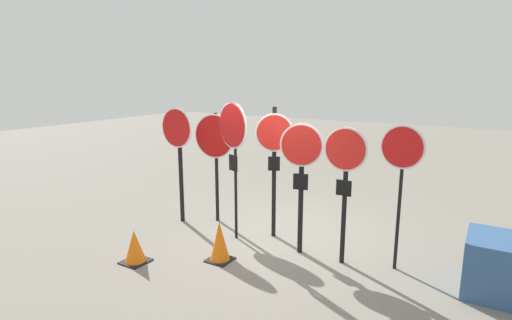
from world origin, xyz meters
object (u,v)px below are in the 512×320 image
at_px(stop_sign_2, 233,136).
at_px(stop_sign_5, 345,169).
at_px(stop_sign_0, 178,144).
at_px(stop_sign_4, 301,166).
at_px(storage_crate, 500,267).
at_px(stop_sign_6, 402,161).
at_px(stop_sign_3, 274,150).
at_px(traffic_cone_0, 220,242).
at_px(traffic_cone_1, 135,247).
at_px(stop_sign_1, 215,144).

bearing_deg(stop_sign_2, stop_sign_5, 23.16).
height_order(stop_sign_0, stop_sign_4, stop_sign_0).
bearing_deg(storage_crate, stop_sign_5, -173.92).
bearing_deg(stop_sign_0, stop_sign_6, 5.05).
relative_size(stop_sign_4, stop_sign_5, 1.00).
relative_size(stop_sign_3, stop_sign_6, 1.07).
xyz_separation_m(stop_sign_2, traffic_cone_0, (0.31, -0.87, -1.60)).
height_order(stop_sign_5, traffic_cone_0, stop_sign_5).
xyz_separation_m(stop_sign_3, stop_sign_4, (0.72, -0.41, -0.12)).
height_order(stop_sign_3, traffic_cone_1, stop_sign_3).
bearing_deg(stop_sign_4, storage_crate, -10.41).
bearing_deg(traffic_cone_1, traffic_cone_0, 33.67).
bearing_deg(stop_sign_1, stop_sign_2, -40.08).
distance_m(stop_sign_2, stop_sign_6, 2.85).
xyz_separation_m(traffic_cone_1, storage_crate, (5.06, 1.91, 0.14)).
bearing_deg(stop_sign_3, stop_sign_6, -31.63).
bearing_deg(stop_sign_2, storage_crate, 25.68).
relative_size(stop_sign_0, stop_sign_3, 0.97).
xyz_separation_m(stop_sign_4, traffic_cone_0, (-1.00, -0.92, -1.21)).
height_order(stop_sign_0, storage_crate, stop_sign_0).
relative_size(stop_sign_6, storage_crate, 2.45).
height_order(stop_sign_5, traffic_cone_1, stop_sign_5).
height_order(stop_sign_0, traffic_cone_0, stop_sign_0).
relative_size(stop_sign_1, stop_sign_3, 0.93).
bearing_deg(stop_sign_1, stop_sign_0, -153.94).
relative_size(stop_sign_0, storage_crate, 2.53).
xyz_separation_m(stop_sign_5, stop_sign_6, (0.78, 0.23, 0.17)).
bearing_deg(stop_sign_6, stop_sign_3, -177.56).
xyz_separation_m(stop_sign_0, stop_sign_4, (2.75, -0.12, -0.11)).
distance_m(stop_sign_1, storage_crate, 5.20).
bearing_deg(stop_sign_0, traffic_cone_1, -67.59).
bearing_deg(traffic_cone_1, storage_crate, 20.67).
xyz_separation_m(stop_sign_2, traffic_cone_1, (-0.83, -1.63, -1.66)).
bearing_deg(storage_crate, stop_sign_1, 176.84).
bearing_deg(traffic_cone_1, stop_sign_3, 55.72).
distance_m(traffic_cone_1, storage_crate, 5.40).
relative_size(stop_sign_0, traffic_cone_0, 3.56).
relative_size(stop_sign_2, storage_crate, 2.72).
bearing_deg(traffic_cone_0, stop_sign_4, 42.52).
xyz_separation_m(stop_sign_2, stop_sign_6, (2.83, 0.27, -0.19)).
xyz_separation_m(stop_sign_6, storage_crate, (1.40, 0.01, -1.33)).
bearing_deg(stop_sign_3, stop_sign_1, 148.89).
distance_m(stop_sign_4, traffic_cone_0, 1.82).
bearing_deg(stop_sign_2, traffic_cone_1, -95.07).
bearing_deg(stop_sign_2, stop_sign_1, 168.01).
height_order(traffic_cone_0, traffic_cone_1, traffic_cone_0).
bearing_deg(stop_sign_6, stop_sign_4, -164.55).
relative_size(stop_sign_2, stop_sign_5, 1.14).
xyz_separation_m(stop_sign_5, storage_crate, (2.17, 0.23, -1.16)).
xyz_separation_m(stop_sign_1, traffic_cone_0, (1.13, -1.42, -1.31)).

